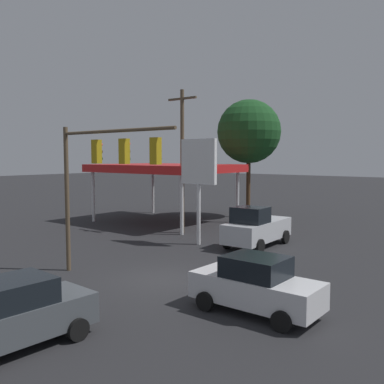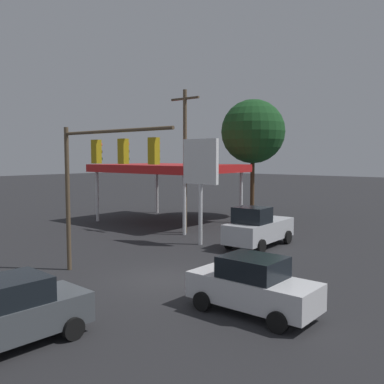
% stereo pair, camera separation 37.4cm
% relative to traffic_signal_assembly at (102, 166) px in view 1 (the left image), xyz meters
% --- Properties ---
extents(ground_plane, '(200.00, 200.00, 0.00)m').
position_rel_traffic_signal_assembly_xyz_m(ground_plane, '(-1.89, -1.63, -4.87)').
color(ground_plane, '#262628').
extents(traffic_signal_assembly, '(6.67, 0.43, 6.57)m').
position_rel_traffic_signal_assembly_xyz_m(traffic_signal_assembly, '(0.00, 0.00, 0.00)').
color(traffic_signal_assembly, brown).
rests_on(traffic_signal_assembly, ground).
extents(utility_pole, '(2.40, 0.26, 9.74)m').
position_rel_traffic_signal_assembly_xyz_m(utility_pole, '(4.70, -10.76, 0.29)').
color(utility_pole, brown).
rests_on(utility_pole, ground).
extents(gas_station_canopy, '(10.54, 8.13, 4.62)m').
position_rel_traffic_signal_assembly_xyz_m(gas_station_canopy, '(8.92, -13.62, -0.58)').
color(gas_station_canopy, red).
rests_on(gas_station_canopy, ground).
extents(price_sign, '(2.47, 0.27, 6.28)m').
position_rel_traffic_signal_assembly_xyz_m(price_sign, '(1.40, -8.35, -0.24)').
color(price_sign, silver).
rests_on(price_sign, ground).
extents(sedan_far, '(2.21, 4.47, 1.93)m').
position_rel_traffic_signal_assembly_xyz_m(sedan_far, '(-3.19, 5.78, -3.92)').
color(sedan_far, '#474C51').
rests_on(sedan_far, ground).
extents(pickup_parked, '(2.48, 5.30, 2.40)m').
position_rel_traffic_signal_assembly_xyz_m(pickup_parked, '(-1.59, -9.97, -3.76)').
color(pickup_parked, silver).
rests_on(pickup_parked, ground).
extents(sedan_waiting, '(4.41, 2.07, 1.93)m').
position_rel_traffic_signal_assembly_xyz_m(sedan_waiting, '(-6.99, -0.72, -3.92)').
color(sedan_waiting, silver).
rests_on(sedan_waiting, ground).
extents(street_tree, '(5.45, 5.45, 10.10)m').
position_rel_traffic_signal_assembly_xyz_m(street_tree, '(5.23, -20.25, 2.50)').
color(street_tree, '#4C331E').
rests_on(street_tree, ground).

